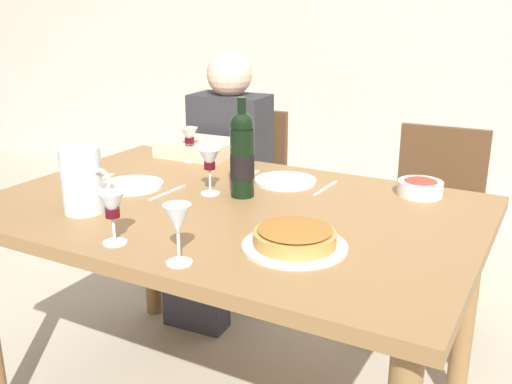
{
  "coord_description": "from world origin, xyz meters",
  "views": [
    {
      "loc": [
        0.89,
        -1.45,
        1.35
      ],
      "look_at": [
        0.09,
        -0.0,
        0.82
      ],
      "focal_mm": 40.89,
      "sensor_mm": 36.0,
      "label": 1
    }
  ],
  "objects_px": {
    "wine_glass_right_diner": "(178,222)",
    "dinner_plate_left_setting": "(133,185)",
    "water_pitcher": "(82,184)",
    "baked_tart": "(295,238)",
    "wine_glass_spare": "(210,162)",
    "dinner_plate_right_setting": "(285,181)",
    "salad_bowl": "(420,187)",
    "chair_left": "(243,189)",
    "dining_table": "(230,232)",
    "wine_bottle": "(242,155)",
    "diner_left": "(219,178)",
    "wine_glass_centre": "(189,137)",
    "wine_glass_left_diner": "(112,208)",
    "chair_right": "(433,220)"
  },
  "relations": [
    {
      "from": "baked_tart",
      "to": "water_pitcher",
      "type": "bearing_deg",
      "value": -175.52
    },
    {
      "from": "wine_glass_left_diner",
      "to": "chair_left",
      "type": "height_order",
      "value": "wine_glass_left_diner"
    },
    {
      "from": "dinner_plate_right_setting",
      "to": "chair_left",
      "type": "relative_size",
      "value": 0.25
    },
    {
      "from": "wine_glass_centre",
      "to": "dinner_plate_right_setting",
      "type": "xyz_separation_m",
      "value": [
        0.46,
        -0.09,
        -0.09
      ]
    },
    {
      "from": "wine_glass_right_diner",
      "to": "dining_table",
      "type": "bearing_deg",
      "value": 105.17
    },
    {
      "from": "wine_glass_centre",
      "to": "salad_bowl",
      "type": "bearing_deg",
      "value": -0.25
    },
    {
      "from": "water_pitcher",
      "to": "wine_glass_right_diner",
      "type": "xyz_separation_m",
      "value": [
        0.46,
        -0.16,
        0.02
      ]
    },
    {
      "from": "chair_left",
      "to": "dinner_plate_left_setting",
      "type": "bearing_deg",
      "value": 91.02
    },
    {
      "from": "baked_tart",
      "to": "salad_bowl",
      "type": "bearing_deg",
      "value": 73.43
    },
    {
      "from": "salad_bowl",
      "to": "wine_glass_right_diner",
      "type": "xyz_separation_m",
      "value": [
        -0.38,
        -0.8,
        0.08
      ]
    },
    {
      "from": "baked_tart",
      "to": "chair_right",
      "type": "distance_m",
      "value": 1.14
    },
    {
      "from": "wine_glass_right_diner",
      "to": "wine_glass_left_diner",
      "type": "bearing_deg",
      "value": 174.79
    },
    {
      "from": "diner_left",
      "to": "chair_left",
      "type": "bearing_deg",
      "value": -90.58
    },
    {
      "from": "wine_glass_centre",
      "to": "wine_glass_spare",
      "type": "height_order",
      "value": "wine_glass_spare"
    },
    {
      "from": "wine_glass_left_diner",
      "to": "wine_glass_spare",
      "type": "bearing_deg",
      "value": 90.94
    },
    {
      "from": "wine_bottle",
      "to": "chair_right",
      "type": "distance_m",
      "value": 1.0
    },
    {
      "from": "dinner_plate_right_setting",
      "to": "chair_right",
      "type": "xyz_separation_m",
      "value": [
        0.4,
        0.59,
        -0.27
      ]
    },
    {
      "from": "wine_bottle",
      "to": "wine_glass_right_diner",
      "type": "xyz_separation_m",
      "value": [
        0.12,
        -0.52,
        -0.03
      ]
    },
    {
      "from": "baked_tart",
      "to": "salad_bowl",
      "type": "relative_size",
      "value": 1.87
    },
    {
      "from": "dining_table",
      "to": "baked_tart",
      "type": "xyz_separation_m",
      "value": [
        0.32,
        -0.21,
        0.12
      ]
    },
    {
      "from": "wine_glass_right_diner",
      "to": "dinner_plate_right_setting",
      "type": "distance_m",
      "value": 0.73
    },
    {
      "from": "baked_tart",
      "to": "wine_glass_spare",
      "type": "bearing_deg",
      "value": 147.73
    },
    {
      "from": "wine_glass_left_diner",
      "to": "chair_right",
      "type": "relative_size",
      "value": 0.16
    },
    {
      "from": "salad_bowl",
      "to": "wine_glass_spare",
      "type": "height_order",
      "value": "wine_glass_spare"
    },
    {
      "from": "dinner_plate_left_setting",
      "to": "dinner_plate_right_setting",
      "type": "bearing_deg",
      "value": 33.65
    },
    {
      "from": "water_pitcher",
      "to": "baked_tart",
      "type": "height_order",
      "value": "water_pitcher"
    },
    {
      "from": "salad_bowl",
      "to": "water_pitcher",
      "type": "bearing_deg",
      "value": -142.84
    },
    {
      "from": "wine_bottle",
      "to": "wine_glass_right_diner",
      "type": "distance_m",
      "value": 0.53
    },
    {
      "from": "wine_bottle",
      "to": "wine_glass_spare",
      "type": "relative_size",
      "value": 2.14
    },
    {
      "from": "salad_bowl",
      "to": "diner_left",
      "type": "bearing_deg",
      "value": 164.37
    },
    {
      "from": "water_pitcher",
      "to": "dinner_plate_left_setting",
      "type": "height_order",
      "value": "water_pitcher"
    },
    {
      "from": "dining_table",
      "to": "wine_bottle",
      "type": "bearing_deg",
      "value": 95.28
    },
    {
      "from": "diner_left",
      "to": "dining_table",
      "type": "bearing_deg",
      "value": 121.38
    },
    {
      "from": "wine_glass_centre",
      "to": "chair_right",
      "type": "relative_size",
      "value": 0.15
    },
    {
      "from": "wine_glass_left_diner",
      "to": "dinner_plate_right_setting",
      "type": "relative_size",
      "value": 0.65
    },
    {
      "from": "water_pitcher",
      "to": "diner_left",
      "type": "xyz_separation_m",
      "value": [
        -0.1,
        0.9,
        -0.23
      ]
    },
    {
      "from": "water_pitcher",
      "to": "dinner_plate_left_setting",
      "type": "distance_m",
      "value": 0.28
    },
    {
      "from": "wine_glass_left_diner",
      "to": "dinner_plate_right_setting",
      "type": "xyz_separation_m",
      "value": [
        0.15,
        0.7,
        -0.09
      ]
    },
    {
      "from": "dining_table",
      "to": "baked_tart",
      "type": "distance_m",
      "value": 0.4
    },
    {
      "from": "salad_bowl",
      "to": "wine_glass_centre",
      "type": "xyz_separation_m",
      "value": [
        -0.9,
        0.0,
        0.06
      ]
    },
    {
      "from": "chair_right",
      "to": "wine_glass_centre",
      "type": "bearing_deg",
      "value": 28.43
    },
    {
      "from": "wine_glass_spare",
      "to": "dinner_plate_right_setting",
      "type": "distance_m",
      "value": 0.3
    },
    {
      "from": "wine_glass_right_diner",
      "to": "dinner_plate_right_setting",
      "type": "height_order",
      "value": "wine_glass_right_diner"
    },
    {
      "from": "water_pitcher",
      "to": "salad_bowl",
      "type": "distance_m",
      "value": 1.05
    },
    {
      "from": "chair_left",
      "to": "water_pitcher",
      "type": "bearing_deg",
      "value": 91.99
    },
    {
      "from": "wine_glass_right_diner",
      "to": "dinner_plate_left_setting",
      "type": "relative_size",
      "value": 0.7
    },
    {
      "from": "baked_tart",
      "to": "diner_left",
      "type": "bearing_deg",
      "value": 132.01
    },
    {
      "from": "wine_glass_spare",
      "to": "chair_right",
      "type": "bearing_deg",
      "value": 55.9
    },
    {
      "from": "wine_glass_spare",
      "to": "diner_left",
      "type": "bearing_deg",
      "value": 120.0
    },
    {
      "from": "water_pitcher",
      "to": "chair_left",
      "type": "distance_m",
      "value": 1.19
    }
  ]
}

